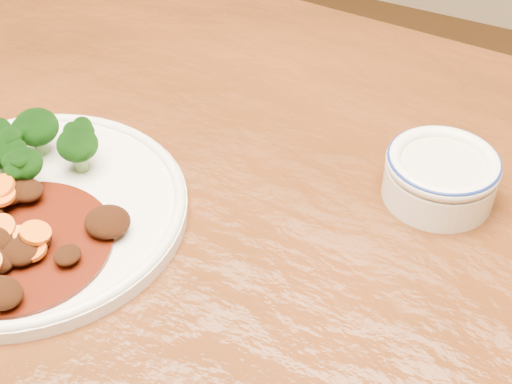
% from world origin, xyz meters
% --- Properties ---
extents(dining_table, '(1.55, 0.99, 0.75)m').
position_xyz_m(dining_table, '(-0.00, 0.00, 0.67)').
color(dining_table, '#5C2810').
rests_on(dining_table, ground).
extents(dinner_plate, '(0.29, 0.29, 0.02)m').
position_xyz_m(dinner_plate, '(-0.15, -0.06, 0.76)').
color(dinner_plate, white).
rests_on(dinner_plate, dining_table).
extents(broccoli_florets, '(0.15, 0.10, 0.05)m').
position_xyz_m(broccoli_florets, '(-0.20, -0.02, 0.79)').
color(broccoli_florets, '#6A9B50').
rests_on(broccoli_florets, dinner_plate).
extents(mince_stew, '(0.16, 0.16, 0.03)m').
position_xyz_m(mince_stew, '(-0.13, -0.10, 0.77)').
color(mince_stew, '#481307').
rests_on(mince_stew, dinner_plate).
extents(dip_bowl, '(0.11, 0.11, 0.05)m').
position_xyz_m(dip_bowl, '(0.17, 0.14, 0.78)').
color(dip_bowl, white).
rests_on(dip_bowl, dining_table).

